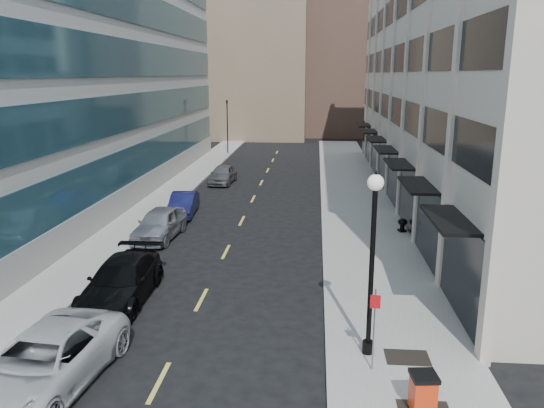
% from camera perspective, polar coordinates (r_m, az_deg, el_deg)
% --- Properties ---
extents(sidewalk_right, '(5.00, 80.00, 0.15)m').
position_cam_1_polar(sidewalk_right, '(33.15, 9.69, -1.95)').
color(sidewalk_right, gray).
rests_on(sidewalk_right, ground).
extents(sidewalk_left, '(3.00, 80.00, 0.15)m').
position_cam_1_polar(sidewalk_left, '(34.82, -13.93, -1.40)').
color(sidewalk_left, gray).
rests_on(sidewalk_left, ground).
extents(building_right, '(15.30, 46.50, 18.25)m').
position_cam_1_polar(building_right, '(40.72, 23.06, 12.79)').
color(building_right, beige).
rests_on(building_right, ground).
extents(building_left, '(16.14, 46.00, 20.00)m').
position_cam_1_polar(building_left, '(43.88, -23.85, 14.02)').
color(building_left, beige).
rests_on(building_left, ground).
extents(skyline_tan_near, '(14.00, 18.00, 28.00)m').
position_cam_1_polar(skyline_tan_near, '(80.41, -1.43, 17.42)').
color(skyline_tan_near, '#7E6753').
rests_on(skyline_tan_near, ground).
extents(skyline_brown, '(12.00, 16.00, 34.00)m').
position_cam_1_polar(skyline_brown, '(84.25, 7.49, 19.19)').
color(skyline_brown, brown).
rests_on(skyline_brown, ground).
extents(skyline_tan_far, '(12.00, 14.00, 22.00)m').
position_cam_1_polar(skyline_tan_far, '(91.71, -7.17, 15.00)').
color(skyline_tan_far, '#7E6753').
rests_on(skyline_tan_far, ground).
extents(skyline_stone, '(10.00, 14.00, 20.00)m').
position_cam_1_polar(skyline_stone, '(78.96, 15.02, 14.13)').
color(skyline_stone, beige).
rests_on(skyline_stone, ground).
extents(grate_far, '(1.40, 1.00, 0.01)m').
position_cam_1_polar(grate_far, '(18.18, 14.34, -15.69)').
color(grate_far, black).
rests_on(grate_far, sidewalk_right).
extents(road_centerline, '(0.15, 68.20, 0.01)m').
position_cam_1_polar(road_centerline, '(30.50, -4.04, -3.31)').
color(road_centerline, '#D8CC4C').
rests_on(road_centerline, ground).
extents(traffic_signal, '(0.66, 0.66, 6.98)m').
position_cam_1_polar(traffic_signal, '(60.72, -4.87, 10.71)').
color(traffic_signal, black).
rests_on(traffic_signal, ground).
extents(car_white_van, '(3.46, 6.42, 1.71)m').
position_cam_1_polar(car_white_van, '(17.33, -23.35, -15.36)').
color(car_white_van, silver).
rests_on(car_white_van, ground).
extents(car_black_pickup, '(2.45, 5.79, 1.67)m').
position_cam_1_polar(car_black_pickup, '(22.52, -15.88, -7.94)').
color(car_black_pickup, black).
rests_on(car_black_pickup, ground).
extents(car_silver_sedan, '(2.32, 5.11, 1.70)m').
position_cam_1_polar(car_silver_sedan, '(30.24, -11.99, -2.07)').
color(car_silver_sedan, '#9A9BA2').
rests_on(car_silver_sedan, ground).
extents(car_blue_sedan, '(1.87, 4.50, 1.45)m').
position_cam_1_polar(car_blue_sedan, '(34.95, -9.53, -0.02)').
color(car_blue_sedan, '#13164A').
rests_on(car_blue_sedan, ground).
extents(car_grey_sedan, '(2.08, 4.64, 1.55)m').
position_cam_1_polar(car_grey_sedan, '(44.72, -5.32, 3.21)').
color(car_grey_sedan, slate).
rests_on(car_grey_sedan, ground).
extents(trash_bin, '(0.76, 0.81, 1.12)m').
position_cam_1_polar(trash_bin, '(15.51, 15.93, -18.81)').
color(trash_bin, red).
rests_on(trash_bin, sidewalk_right).
extents(lamppost, '(0.50, 0.50, 6.05)m').
position_cam_1_polar(lamppost, '(16.75, 10.76, -4.80)').
color(lamppost, black).
rests_on(lamppost, sidewalk_right).
extents(sign_post, '(0.31, 0.07, 2.64)m').
position_cam_1_polar(sign_post, '(16.53, 10.96, -12.08)').
color(sign_post, slate).
rests_on(sign_post, sidewalk_right).
extents(urn_planter, '(0.55, 0.55, 0.76)m').
position_cam_1_polar(urn_planter, '(31.34, 13.86, -2.07)').
color(urn_planter, black).
rests_on(urn_planter, sidewalk_right).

